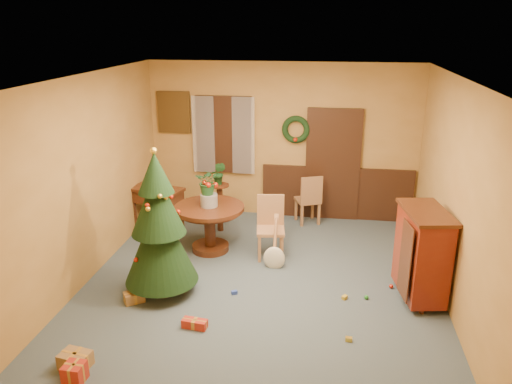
% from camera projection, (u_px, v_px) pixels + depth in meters
% --- Properties ---
extents(room_envelope, '(5.50, 5.50, 5.50)m').
position_uv_depth(room_envelope, '(293.00, 160.00, 9.31)').
color(room_envelope, '#34434C').
rests_on(room_envelope, ground).
extents(dining_table, '(1.12, 1.12, 0.77)m').
position_uv_depth(dining_table, '(210.00, 220.00, 8.03)').
color(dining_table, '#32180B').
rests_on(dining_table, floor).
extents(urn, '(0.27, 0.27, 0.20)m').
position_uv_depth(urn, '(209.00, 200.00, 7.93)').
color(urn, slate).
rests_on(urn, dining_table).
extents(centerpiece_plant, '(0.38, 0.33, 0.43)m').
position_uv_depth(centerpiece_plant, '(208.00, 181.00, 7.83)').
color(centerpiece_plant, '#1E4C23').
rests_on(centerpiece_plant, urn).
extents(chair_near, '(0.48, 0.48, 0.99)m').
position_uv_depth(chair_near, '(271.00, 224.00, 7.87)').
color(chair_near, brown).
rests_on(chair_near, floor).
extents(chair_far, '(0.54, 0.54, 0.94)m').
position_uv_depth(chair_far, '(309.00, 198.00, 9.12)').
color(chair_far, brown).
rests_on(chair_far, floor).
extents(guitar, '(0.48, 0.58, 0.76)m').
position_uv_depth(guitar, '(274.00, 244.00, 7.50)').
color(guitar, beige).
rests_on(guitar, floor).
extents(plant_stand, '(0.34, 0.34, 0.87)m').
position_uv_depth(plant_stand, '(220.00, 202.00, 8.81)').
color(plant_stand, '#32180B').
rests_on(plant_stand, floor).
extents(stand_plant, '(0.26, 0.23, 0.41)m').
position_uv_depth(stand_plant, '(219.00, 173.00, 8.64)').
color(stand_plant, '#19471E').
rests_on(stand_plant, plant_stand).
extents(christmas_tree, '(1.00, 1.00, 2.06)m').
position_uv_depth(christmas_tree, '(159.00, 226.00, 6.64)').
color(christmas_tree, '#382111').
rests_on(christmas_tree, floor).
extents(writing_desk, '(1.01, 0.69, 0.82)m').
position_uv_depth(writing_desk, '(157.00, 199.00, 8.75)').
color(writing_desk, '#32180B').
rests_on(writing_desk, floor).
extents(sideboard, '(0.68, 1.06, 1.27)m').
position_uv_depth(sideboard, '(422.00, 252.00, 6.59)').
color(sideboard, '#541309').
rests_on(sideboard, floor).
extents(gift_a, '(0.35, 0.28, 0.17)m').
position_uv_depth(gift_a, '(75.00, 360.00, 5.41)').
color(gift_a, brown).
rests_on(gift_a, floor).
extents(gift_b, '(0.22, 0.22, 0.21)m').
position_uv_depth(gift_b, '(75.00, 373.00, 5.19)').
color(gift_b, '#AA2716').
rests_on(gift_b, floor).
extents(gift_c, '(0.31, 0.29, 0.14)m').
position_uv_depth(gift_c, '(134.00, 297.00, 6.68)').
color(gift_c, brown).
rests_on(gift_c, floor).
extents(gift_d, '(0.32, 0.16, 0.11)m').
position_uv_depth(gift_d, '(195.00, 324.00, 6.12)').
color(gift_d, '#AA2716').
rests_on(gift_d, floor).
extents(toy_a, '(0.09, 0.08, 0.05)m').
position_uv_depth(toy_a, '(234.00, 292.00, 6.88)').
color(toy_a, '#2844B0').
rests_on(toy_a, floor).
extents(toy_b, '(0.06, 0.06, 0.06)m').
position_uv_depth(toy_b, '(366.00, 297.00, 6.75)').
color(toy_b, '#248426').
rests_on(toy_b, floor).
extents(toy_c, '(0.09, 0.09, 0.05)m').
position_uv_depth(toy_c, '(345.00, 297.00, 6.76)').
color(toy_c, gold).
rests_on(toy_c, floor).
extents(toy_d, '(0.06, 0.06, 0.06)m').
position_uv_depth(toy_d, '(391.00, 286.00, 7.03)').
color(toy_d, red).
rests_on(toy_d, floor).
extents(toy_e, '(0.08, 0.06, 0.05)m').
position_uv_depth(toy_e, '(349.00, 339.00, 5.87)').
color(toy_e, gold).
rests_on(toy_e, floor).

